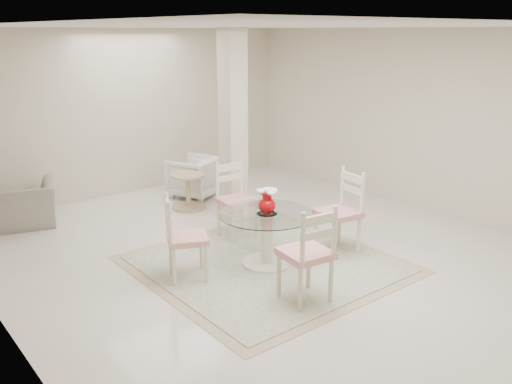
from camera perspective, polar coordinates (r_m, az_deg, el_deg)
ground at (r=6.77m, az=0.86°, el=-6.46°), size 7.00×7.00×0.00m
room_shell at (r=6.28m, az=0.93°, el=9.32°), size 6.02×7.02×2.71m
column at (r=7.67m, az=-2.43°, el=6.83°), size 0.30×0.30×2.70m
area_rug at (r=6.45m, az=1.12°, el=-7.58°), size 2.76×2.76×0.02m
dining_table at (r=6.33m, az=1.14°, el=-4.95°), size 1.11×1.11×0.64m
red_vase at (r=6.17m, az=1.20°, el=-0.87°), size 0.23×0.22×0.31m
dining_chair_east at (r=6.70m, az=9.15°, el=-1.42°), size 0.52×0.52×1.14m
dining_chair_north at (r=7.13m, az=-2.28°, el=-0.17°), size 0.49×0.49×1.13m
dining_chair_west at (r=5.94m, az=-7.93°, el=-4.18°), size 0.56×0.56×1.06m
dining_chair_south at (r=5.38m, az=5.70°, el=-5.85°), size 0.52×0.52×1.15m
recliner_taupe at (r=8.28m, az=-23.64°, el=-1.23°), size 1.17×1.09×0.63m
armchair_white at (r=9.01m, az=-6.48°, el=1.59°), size 0.94×0.95×0.66m
side_table at (r=8.42m, az=-7.14°, el=-0.06°), size 0.53×0.53×0.55m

